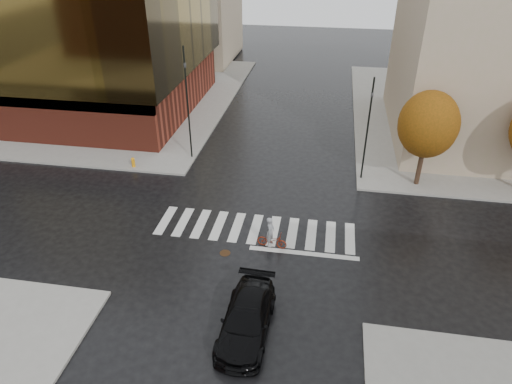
{
  "coord_description": "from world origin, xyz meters",
  "views": [
    {
      "loc": [
        3.69,
        -21.07,
        15.66
      ],
      "look_at": [
        -0.1,
        1.4,
        2.0
      ],
      "focal_mm": 32.0,
      "sensor_mm": 36.0,
      "label": 1
    }
  ],
  "objects_px": {
    "traffic_light_ne": "(368,124)",
    "fire_hydrant": "(133,162)",
    "traffic_light_nw": "(187,95)",
    "cyclist": "(271,237)",
    "sedan": "(247,319)"
  },
  "relations": [
    {
      "from": "sedan",
      "to": "cyclist",
      "type": "xyz_separation_m",
      "value": [
        0.23,
        6.18,
        -0.09
      ]
    },
    {
      "from": "cyclist",
      "to": "fire_hydrant",
      "type": "height_order",
      "value": "cyclist"
    },
    {
      "from": "traffic_light_ne",
      "to": "fire_hydrant",
      "type": "relative_size",
      "value": 9.56
    },
    {
      "from": "traffic_light_nw",
      "to": "traffic_light_ne",
      "type": "relative_size",
      "value": 1.16
    },
    {
      "from": "sedan",
      "to": "traffic_light_ne",
      "type": "bearing_deg",
      "value": 71.59
    },
    {
      "from": "traffic_light_ne",
      "to": "fire_hydrant",
      "type": "height_order",
      "value": "traffic_light_ne"
    },
    {
      "from": "cyclist",
      "to": "traffic_light_nw",
      "type": "bearing_deg",
      "value": 44.65
    },
    {
      "from": "cyclist",
      "to": "traffic_light_ne",
      "type": "height_order",
      "value": "traffic_light_ne"
    },
    {
      "from": "cyclist",
      "to": "traffic_light_nw",
      "type": "relative_size",
      "value": 0.23
    },
    {
      "from": "traffic_light_nw",
      "to": "fire_hydrant",
      "type": "relative_size",
      "value": 11.08
    },
    {
      "from": "traffic_light_ne",
      "to": "traffic_light_nw",
      "type": "bearing_deg",
      "value": -17.71
    },
    {
      "from": "traffic_light_nw",
      "to": "traffic_light_ne",
      "type": "bearing_deg",
      "value": 73.15
    },
    {
      "from": "cyclist",
      "to": "fire_hydrant",
      "type": "bearing_deg",
      "value": 63.51
    },
    {
      "from": "cyclist",
      "to": "traffic_light_nw",
      "type": "distance_m",
      "value": 13.07
    },
    {
      "from": "sedan",
      "to": "traffic_light_ne",
      "type": "xyz_separation_m",
      "value": [
        5.36,
        14.78,
        3.45
      ]
    }
  ]
}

